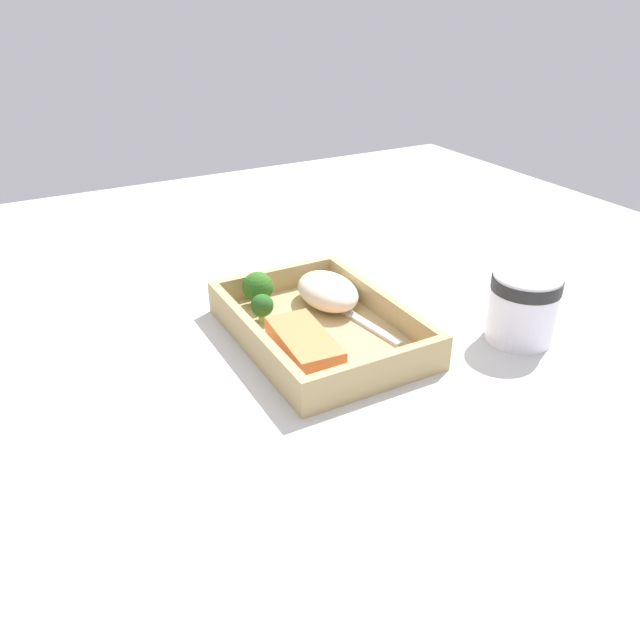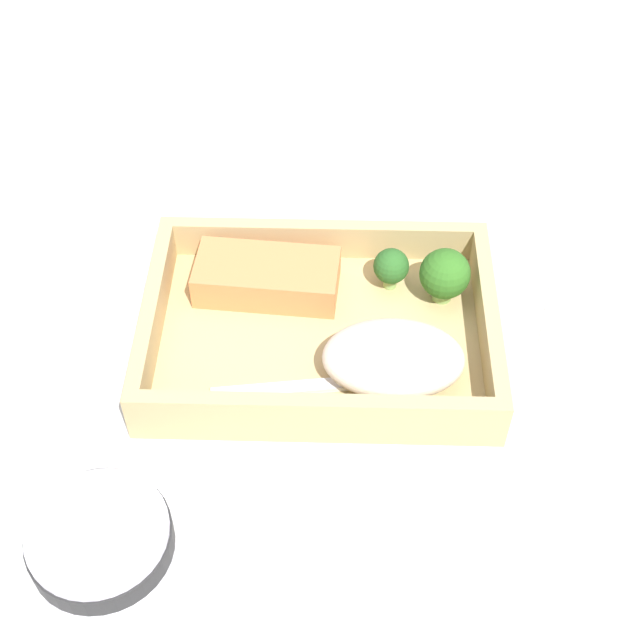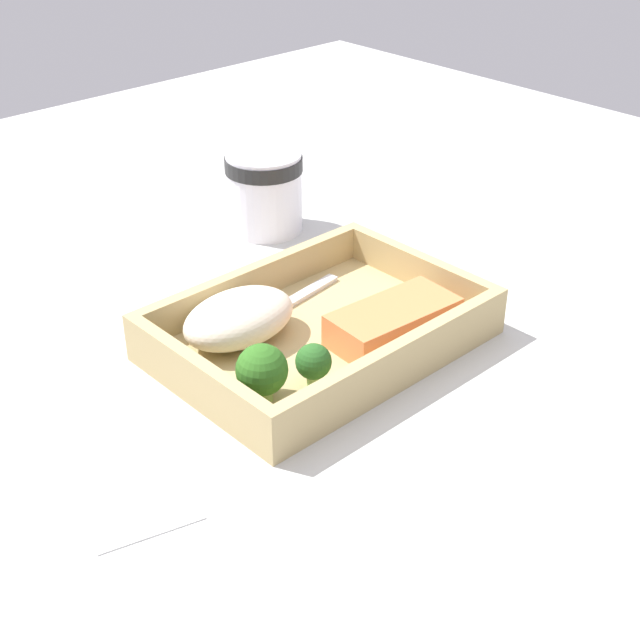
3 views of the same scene
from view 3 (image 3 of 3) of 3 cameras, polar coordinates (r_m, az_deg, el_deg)
ground_plane at (r=81.22cm, az=0.00°, el=-2.24°), size 160.00×160.00×2.00cm
takeout_tray at (r=80.35cm, az=0.00°, el=-1.28°), size 28.03×19.82×1.20cm
tray_rim at (r=79.16cm, az=0.00°, el=0.11°), size 28.03×19.82×3.36cm
salmon_fillet at (r=79.24cm, az=4.72°, el=-0.11°), size 12.29×6.55×3.02cm
mashed_potatoes at (r=78.63cm, az=-5.20°, el=0.13°), size 10.90×7.34×4.28cm
broccoli_floret_1 at (r=72.17cm, az=-0.42°, el=-2.74°), size 3.01×3.01×3.84cm
broccoli_floret_2 at (r=70.37cm, az=-3.74°, el=-3.27°), size 4.21×4.21×4.98cm
fork at (r=83.05cm, az=-3.00°, el=0.50°), size 15.88×3.75×0.44cm
paper_cup at (r=100.62cm, az=-3.58°, el=8.46°), size 8.65×8.65×9.06cm
receipt_slip at (r=66.81cm, az=-12.14°, el=-10.36°), size 10.39×12.82×0.24cm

